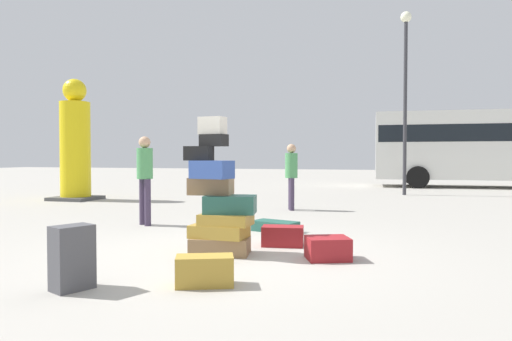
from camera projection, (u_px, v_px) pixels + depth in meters
ground_plane at (226, 253)px, 6.26m from camera, size 80.00×80.00×0.00m
suitcase_tower at (219, 205)px, 6.22m from camera, size 0.98×0.67×1.84m
suitcase_maroon_foreground_far at (283, 236)px, 6.78m from camera, size 0.64×0.41×0.29m
suitcase_tan_right_side at (205, 271)px, 4.70m from camera, size 0.64×0.48×0.30m
suitcase_maroon_upright_blue at (328, 248)px, 5.89m from camera, size 0.64×0.59×0.28m
suitcase_teal_white_trunk at (275, 226)px, 8.08m from camera, size 0.85×0.61×0.18m
suitcase_charcoal_behind_tower at (72, 258)px, 4.56m from camera, size 0.38×0.45×0.63m
person_bearded_onlooker at (145, 172)px, 8.80m from camera, size 0.30×0.30×1.68m
person_tourist_with_camera at (291, 171)px, 11.29m from camera, size 0.30×0.33×1.60m
yellow_dummy_statue at (75, 147)px, 13.91m from camera, size 1.23×1.23×3.60m
parked_bus at (494, 144)px, 19.34m from camera, size 9.58×3.01×3.15m
lamp_post at (405, 76)px, 15.61m from camera, size 0.36×0.36×6.13m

